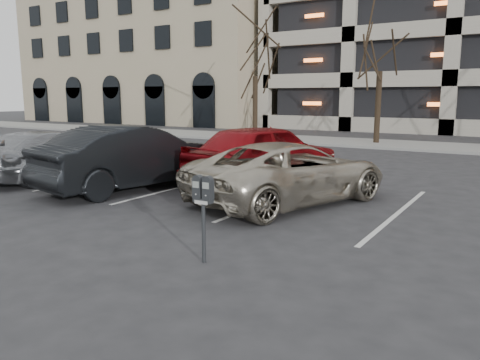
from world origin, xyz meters
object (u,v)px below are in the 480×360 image
object	(u,v)px
tree_b	(382,25)
car_dark	(134,157)
car_red	(265,154)
tree_a	(256,37)
suv_silver	(290,172)
car_silver	(49,154)
parking_meter	(203,198)

from	to	relation	value
tree_b	car_dark	xyz separation A→B (m)	(-2.12, -14.61, -4.93)
car_red	tree_a	bearing A→B (deg)	-47.19
suv_silver	car_silver	world-z (taller)	car_silver
tree_a	tree_b	world-z (taller)	tree_b
car_silver	suv_silver	bearing A→B (deg)	179.47
tree_a	suv_silver	xyz separation A→B (m)	(9.05, -13.94, -4.95)
tree_a	car_red	size ratio (longest dim) A/B	1.58
tree_a	parking_meter	distance (m)	21.10
tree_a	parking_meter	bearing A→B (deg)	-61.77
tree_a	car_red	world-z (taller)	tree_a
tree_b	suv_silver	xyz separation A→B (m)	(2.05, -13.94, -5.07)
suv_silver	car_dark	xyz separation A→B (m)	(-4.17, -0.67, 0.14)
suv_silver	car_silver	distance (m)	7.49
tree_b	suv_silver	world-z (taller)	tree_b
parking_meter	car_dark	bearing A→B (deg)	142.54
tree_a	parking_meter	world-z (taller)	tree_a
tree_a	car_dark	world-z (taller)	tree_a
car_silver	parking_meter	bearing A→B (deg)	150.71
tree_a	suv_silver	world-z (taller)	tree_a
parking_meter	car_dark	world-z (taller)	car_dark
tree_b	car_dark	bearing A→B (deg)	-98.24
car_dark	car_silver	size ratio (longest dim) A/B	1.05
car_silver	car_red	bearing A→B (deg)	-163.62
suv_silver	car_red	world-z (taller)	car_red
parking_meter	suv_silver	world-z (taller)	suv_silver
parking_meter	car_silver	xyz separation A→B (m)	(-8.13, 3.38, -0.26)
parking_meter	car_red	bearing A→B (deg)	109.68
tree_b	tree_a	bearing A→B (deg)	180.00
tree_b	parking_meter	xyz separation A→B (m)	(2.73, -18.13, -4.80)
parking_meter	car_red	xyz separation A→B (m)	(-2.27, 5.88, -0.12)
car_dark	car_silver	world-z (taller)	car_dark
parking_meter	suv_silver	size ratio (longest dim) A/B	0.23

